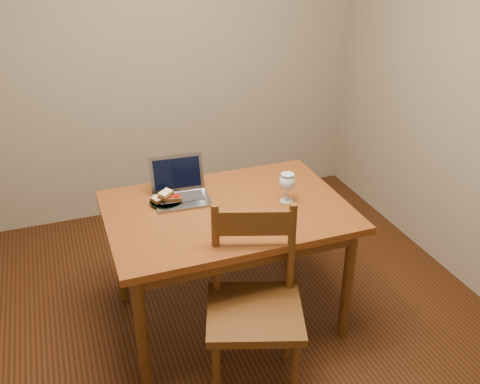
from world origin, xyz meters
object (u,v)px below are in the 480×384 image
object	(u,v)px
chair	(255,299)
milk_glass	(287,188)
table	(227,222)
plate	(166,202)
laptop	(180,187)

from	to	relation	value
chair	milk_glass	xyz separation A→B (m)	(0.38, 0.49, 0.30)
table	milk_glass	xyz separation A→B (m)	(0.34, -0.04, 0.17)
table	milk_glass	size ratio (longest dim) A/B	7.60
milk_glass	plate	bearing A→B (deg)	161.55
chair	milk_glass	world-z (taller)	chair
table	plate	bearing A→B (deg)	149.53
plate	laptop	xyz separation A→B (m)	(0.09, 0.05, 0.05)
chair	plate	world-z (taller)	chair
table	laptop	bearing A→B (deg)	132.71
chair	plate	xyz separation A→B (m)	(-0.25, 0.70, 0.22)
table	laptop	size ratio (longest dim) A/B	4.09
chair	laptop	world-z (taller)	laptop
table	laptop	xyz separation A→B (m)	(-0.21, 0.22, 0.14)
laptop	table	bearing A→B (deg)	-43.64
chair	laptop	distance (m)	0.81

